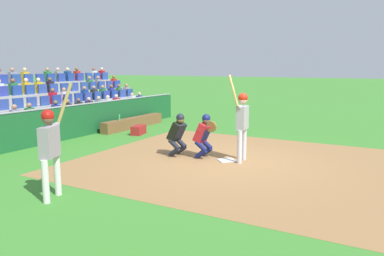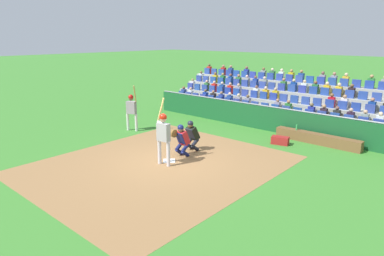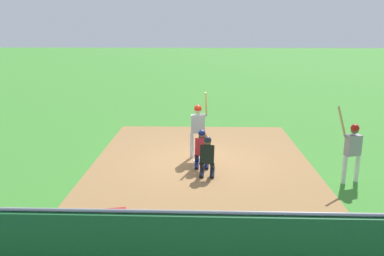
# 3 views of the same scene
# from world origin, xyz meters

# --- Properties ---
(ground_plane) EXTENTS (160.00, 160.00, 0.00)m
(ground_plane) POSITION_xyz_m (0.00, 0.00, 0.00)
(ground_plane) COLOR #3C832E
(infield_dirt_patch) EXTENTS (7.42, 8.74, 0.01)m
(infield_dirt_patch) POSITION_xyz_m (0.00, 0.50, 0.00)
(infield_dirt_patch) COLOR #986D42
(infield_dirt_patch) RESTS_ON ground_plane
(home_plate_marker) EXTENTS (0.62, 0.62, 0.02)m
(home_plate_marker) POSITION_xyz_m (0.00, 0.00, 0.02)
(home_plate_marker) COLOR white
(home_plate_marker) RESTS_ON infield_dirt_patch
(batter_at_plate) EXTENTS (0.61, 0.46, 2.37)m
(batter_at_plate) POSITION_xyz_m (-0.12, 0.38, 1.19)
(batter_at_plate) COLOR silver
(batter_at_plate) RESTS_ON ground_plane
(catcher_crouching) EXTENTS (0.47, 0.71, 1.29)m
(catcher_crouching) POSITION_xyz_m (0.03, -0.69, 0.72)
(catcher_crouching) COLOR #141C53
(catcher_crouching) RESTS_ON ground_plane
(home_plate_umpire) EXTENTS (0.49, 0.51, 1.27)m
(home_plate_umpire) POSITION_xyz_m (0.19, -1.47, 0.69)
(home_plate_umpire) COLOR #1C202C
(home_plate_umpire) RESTS_ON ground_plane
(dugout_wall) EXTENTS (13.57, 0.24, 1.22)m
(dugout_wall) POSITION_xyz_m (0.00, -6.29, 0.58)
(dugout_wall) COLOR #18552A
(dugout_wall) RESTS_ON ground_plane
(dugout_bench) EXTENTS (3.66, 0.40, 0.44)m
(dugout_bench) POSITION_xyz_m (-3.16, -5.74, 0.22)
(dugout_bench) COLOR brown
(dugout_bench) RESTS_ON ground_plane
(water_bottle_on_bench) EXTENTS (0.07, 0.07, 0.25)m
(water_bottle_on_bench) POSITION_xyz_m (-2.22, -5.71, 0.56)
(water_bottle_on_bench) COLOR green
(water_bottle_on_bench) RESTS_ON dugout_bench
(equipment_duffel_bag) EXTENTS (0.78, 0.52, 0.34)m
(equipment_duffel_bag) POSITION_xyz_m (-2.04, -4.61, 0.17)
(equipment_duffel_bag) COLOR maroon
(equipment_duffel_bag) RESTS_ON ground_plane
(on_deck_batter) EXTENTS (0.80, 0.40, 2.27)m
(on_deck_batter) POSITION_xyz_m (4.38, -1.79, 1.11)
(on_deck_batter) COLOR silver
(on_deck_batter) RESTS_ON ground_plane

